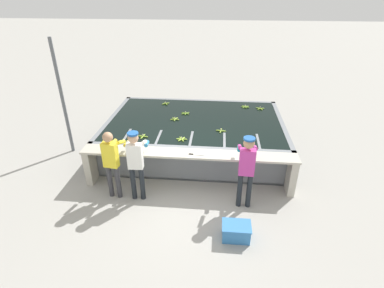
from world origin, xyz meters
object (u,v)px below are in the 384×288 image
object	(u,v)px
worker_0	(112,159)
banana_bunch_floating_4	(260,108)
worker_2	(247,165)
support_post_left	(62,99)
banana_bunch_floating_1	(143,136)
banana_bunch_floating_3	(175,119)
banana_bunch_floating_7	(182,139)
banana_bunch_floating_6	(185,113)
knife_0	(194,154)
crate	(236,231)
banana_bunch_floating_0	(245,107)
worker_1	(136,159)
banana_bunch_floating_5	(221,131)
banana_bunch_floating_2	(166,104)

from	to	relation	value
worker_0	banana_bunch_floating_4	world-z (taller)	worker_0
worker_2	support_post_left	world-z (taller)	support_post_left
worker_2	banana_bunch_floating_1	world-z (taller)	worker_2
banana_bunch_floating_3	banana_bunch_floating_7	xyz separation A→B (m)	(0.35, -1.23, -0.00)
banana_bunch_floating_6	knife_0	distance (m)	2.45
knife_0	crate	world-z (taller)	knife_0
worker_2	banana_bunch_floating_4	size ratio (longest dim) A/B	6.09
worker_0	banana_bunch_floating_6	bearing A→B (deg)	65.44
worker_2	banana_bunch_floating_0	world-z (taller)	worker_2
worker_1	banana_bunch_floating_4	size ratio (longest dim) A/B	6.03
worker_1	banana_bunch_floating_5	world-z (taller)	worker_1
banana_bunch_floating_7	banana_bunch_floating_5	bearing A→B (deg)	30.89
banana_bunch_floating_5	support_post_left	world-z (taller)	support_post_left
support_post_left	banana_bunch_floating_6	bearing A→B (deg)	15.26
banana_bunch_floating_3	knife_0	distance (m)	2.07
banana_bunch_floating_6	support_post_left	distance (m)	3.42
banana_bunch_floating_6	banana_bunch_floating_0	bearing A→B (deg)	21.53
worker_2	banana_bunch_floating_3	distance (m)	3.06
banana_bunch_floating_4	support_post_left	size ratio (longest dim) A/B	0.09
worker_0	banana_bunch_floating_0	distance (m)	4.70
banana_bunch_floating_4	worker_2	bearing A→B (deg)	-100.54
banana_bunch_floating_5	crate	distance (m)	2.93
banana_bunch_floating_4	banana_bunch_floating_7	xyz separation A→B (m)	(-2.16, -2.30, -0.00)
worker_0	banana_bunch_floating_7	xyz separation A→B (m)	(1.39, 1.14, -0.03)
support_post_left	banana_bunch_floating_1	bearing A→B (deg)	-17.65
worker_1	knife_0	xyz separation A→B (m)	(1.22, 0.45, -0.07)
banana_bunch_floating_5	banana_bunch_floating_6	world-z (taller)	same
banana_bunch_floating_3	worker_1	bearing A→B (deg)	-101.74
worker_1	banana_bunch_floating_2	bearing A→B (deg)	89.66
banana_bunch_floating_4	knife_0	xyz separation A→B (m)	(-1.78, -3.01, -0.01)
knife_0	crate	bearing A→B (deg)	-58.10
worker_1	crate	bearing A→B (deg)	-26.11
banana_bunch_floating_7	crate	world-z (taller)	banana_bunch_floating_7
banana_bunch_floating_6	knife_0	bearing A→B (deg)	-78.92
banana_bunch_floating_5	banana_bunch_floating_2	bearing A→B (deg)	133.57
banana_bunch_floating_0	banana_bunch_floating_4	size ratio (longest dim) A/B	1.02
banana_bunch_floating_6	support_post_left	world-z (taller)	support_post_left
banana_bunch_floating_2	support_post_left	world-z (taller)	support_post_left
worker_0	worker_2	world-z (taller)	worker_2
crate	banana_bunch_floating_6	bearing A→B (deg)	109.82
banana_bunch_floating_1	support_post_left	bearing A→B (deg)	162.35
worker_0	crate	xyz separation A→B (m)	(2.70, -1.09, -0.81)
banana_bunch_floating_0	knife_0	world-z (taller)	banana_bunch_floating_0
banana_bunch_floating_1	banana_bunch_floating_3	xyz separation A→B (m)	(0.64, 1.17, -0.00)
banana_bunch_floating_1	crate	size ratio (longest dim) A/B	0.51
worker_1	banana_bunch_floating_3	distance (m)	2.44
banana_bunch_floating_6	crate	distance (m)	4.23
banana_bunch_floating_1	banana_bunch_floating_6	xyz separation A→B (m)	(0.89, 1.63, -0.00)
banana_bunch_floating_1	banana_bunch_floating_6	bearing A→B (deg)	61.35
banana_bunch_floating_0	banana_bunch_floating_5	xyz separation A→B (m)	(-0.75, -1.83, 0.00)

